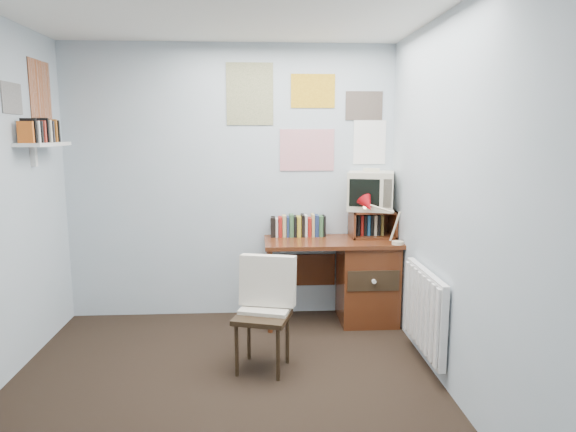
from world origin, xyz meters
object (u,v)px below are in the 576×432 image
Objects in this scene: desk_lamp at (398,223)px; wall_shelf at (44,144)px; desk_chair at (262,317)px; crt_tv at (371,189)px; tv_riser at (372,223)px; radiator at (425,310)px; desk at (361,278)px.

desk_lamp is 0.59× the size of wall_shelf.
crt_tv reaches higher than desk_chair.
radiator is (0.17, -1.04, -0.47)m from tv_riser.
wall_shelf is (-2.57, -0.38, 1.21)m from desk.
wall_shelf reaches higher than desk_lamp.
crt_tv is (-0.02, 0.02, 0.32)m from tv_riser.
desk_lamp is 0.37m from tv_riser.
desk reaches higher than radiator.
desk_lamp is at bearing 91.61° from radiator.
desk is 3.00× the size of tv_riser.
wall_shelf is at bearing -169.68° from tv_riser.
desk_lamp is 0.88m from radiator.
crt_tv is at bearing 10.80° from wall_shelf.
desk_lamp is 0.47m from crt_tv.
desk_lamp is at bearing 3.22° from wall_shelf.
crt_tv is (1.00, 1.07, 0.80)m from desk_chair.
wall_shelf is (-2.84, -0.16, 0.68)m from desk_lamp.
desk is 1.51× the size of desk_chair.
desk_chair is 1.48m from desk_lamp.
desk is 2.99× the size of crt_tv.
tv_riser reaches higher than radiator.
desk is 3.30× the size of desk_lamp.
radiator is (0.19, -1.06, -0.78)m from crt_tv.
desk_lamp is at bearing -65.56° from tv_riser.
desk_lamp is 0.46× the size of radiator.
crt_tv reaches higher than tv_riser.
desk_lamp is at bearing -49.15° from crt_tv.
crt_tv is 1.33m from radiator.
tv_riser is 1.15m from radiator.
wall_shelf is (-2.69, -0.49, 0.74)m from tv_riser.
wall_shelf is at bearing -179.45° from desk_lamp.
desk_lamp reaches higher than radiator.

